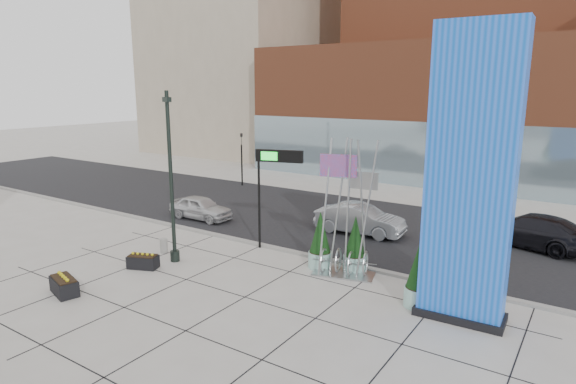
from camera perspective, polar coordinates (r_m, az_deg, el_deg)
The scene contains 20 objects.
ground at distance 19.43m, azimuth -5.61°, elevation -10.59°, with size 160.00×160.00×0.00m, color #9E9991.
street_asphalt at distance 27.46m, azimuth 7.66°, elevation -3.72°, with size 80.00×12.00×0.02m, color black.
curb_edge at distance 22.43m, azimuth 0.88°, elevation -7.17°, with size 80.00×0.30×0.12m, color gray.
tower_podium at distance 42.17m, azimuth 19.45°, elevation 8.86°, with size 34.00×10.00×11.00m, color #964A2B.
tower_glass_front at distance 37.83m, azimuth 17.31°, elevation 4.10°, with size 34.00×0.60×5.00m, color #8CA5B2.
building_beige_left at distance 61.43m, azimuth -4.78°, elevation 21.14°, with size 18.00×20.00×34.00m, color gray.
blue_pylon at distance 16.15m, azimuth 20.77°, elevation 0.99°, with size 2.91×1.39×9.52m.
lamp_post at distance 21.29m, azimuth -13.61°, elevation -0.26°, with size 0.50×0.41×7.42m.
public_art_sculpture at distance 19.73m, azimuth 6.80°, elevation -5.68°, with size 2.71×1.81×5.64m.
concrete_bollard at distance 23.20m, azimuth -14.51°, elevation -6.18°, with size 0.35×0.35×0.68m, color gray.
overhead_street_sign at distance 21.87m, azimuth -1.81°, elevation 3.20°, with size 2.20×0.83×4.75m.
round_planter_east at distance 17.55m, azimuth 15.33°, elevation -9.38°, with size 1.01×1.01×2.51m.
round_planter_mid at distance 20.29m, azimuth 7.95°, elevation -6.24°, with size 0.95×0.95×2.39m.
round_planter_west at distance 20.49m, azimuth 3.83°, elevation -5.83°, with size 0.99×0.99×2.47m.
box_planter_north at distance 21.56m, azimuth -16.81°, elevation -7.82°, with size 1.40×1.05×0.69m.
box_planter_south at distance 20.03m, azimuth -25.01°, elevation -9.96°, with size 1.52×1.04×0.76m.
car_white_west at distance 28.46m, azimuth -10.31°, elevation -1.86°, with size 1.58×3.94×1.34m, color silver.
car_silver_mid at distance 25.48m, azimuth 8.51°, elevation -3.24°, with size 1.63×4.67×1.54m, color #9FA2A7.
car_dark_east at distance 25.97m, azimuth 26.78°, elevation -4.10°, with size 2.23×5.50×1.59m, color black.
traffic_signal at distance 37.48m, azimuth -5.51°, elevation 4.22°, with size 0.15×0.18×4.10m.
Camera 1 is at (11.39, -13.82, 7.55)m, focal length 30.00 mm.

